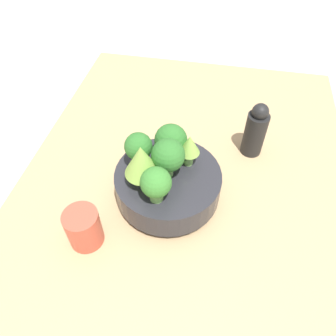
% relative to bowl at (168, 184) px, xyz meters
% --- Properties ---
extents(ground_plane, '(6.00, 6.00, 0.00)m').
position_rel_bowl_xyz_m(ground_plane, '(0.01, -0.03, -0.08)').
color(ground_plane, beige).
extents(table, '(1.14, 0.78, 0.03)m').
position_rel_bowl_xyz_m(table, '(0.01, -0.03, -0.06)').
color(table, tan).
rests_on(table, ground_plane).
extents(bowl, '(0.23, 0.23, 0.08)m').
position_rel_bowl_xyz_m(bowl, '(0.00, 0.00, 0.00)').
color(bowl, '#28282D').
rests_on(bowl, table).
extents(broccoli_floret_left, '(0.06, 0.06, 0.08)m').
position_rel_bowl_xyz_m(broccoli_floret_left, '(-0.07, 0.01, 0.08)').
color(broccoli_floret_left, '#6BA34C').
rests_on(broccoli_floret_left, bowl).
extents(romanesco_piece_near, '(0.04, 0.04, 0.08)m').
position_rel_bowl_xyz_m(romanesco_piece_near, '(0.04, -0.04, 0.08)').
color(romanesco_piece_near, '#7AB256').
rests_on(romanesco_piece_near, bowl).
extents(broccoli_floret_back, '(0.06, 0.06, 0.09)m').
position_rel_bowl_xyz_m(broccoli_floret_back, '(0.01, 0.06, 0.09)').
color(broccoli_floret_back, '#6BA34C').
rests_on(broccoli_floret_back, bowl).
extents(broccoli_floret_center, '(0.07, 0.07, 0.09)m').
position_rel_bowl_xyz_m(broccoli_floret_center, '(0.00, 0.00, 0.09)').
color(broccoli_floret_center, '#609347').
rests_on(broccoli_floret_center, bowl).
extents(broccoli_floret_right, '(0.07, 0.07, 0.08)m').
position_rel_bowl_xyz_m(broccoli_floret_right, '(0.06, 0.01, 0.08)').
color(broccoli_floret_right, '#6BA34C').
rests_on(broccoli_floret_right, bowl).
extents(romanesco_piece_far, '(0.07, 0.07, 0.10)m').
position_rel_bowl_xyz_m(romanesco_piece_far, '(-0.03, 0.05, 0.10)').
color(romanesco_piece_far, '#7AB256').
rests_on(romanesco_piece_far, bowl).
extents(cup, '(0.07, 0.07, 0.09)m').
position_rel_bowl_xyz_m(cup, '(-0.14, 0.14, -0.00)').
color(cup, '#C64C38').
rests_on(cup, table).
extents(pepper_mill, '(0.05, 0.05, 0.15)m').
position_rel_bowl_xyz_m(pepper_mill, '(0.18, -0.18, 0.03)').
color(pepper_mill, black).
rests_on(pepper_mill, table).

